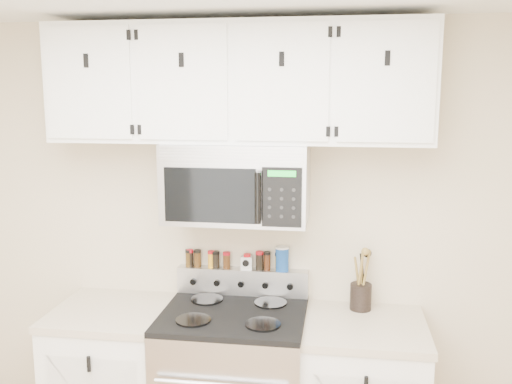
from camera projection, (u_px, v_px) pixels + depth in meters
back_wall at (243, 242)px, 3.29m from camera, size 3.50×0.01×2.50m
microwave at (237, 182)px, 3.04m from camera, size 0.76×0.44×0.42m
upper_cabinets at (237, 83)px, 2.97m from camera, size 2.00×0.35×0.62m
utensil_crock at (361, 294)px, 3.13m from camera, size 0.12×0.12×0.34m
kitchen_timer at (246, 263)px, 3.27m from camera, size 0.07×0.06×0.07m
salt_canister at (282, 259)px, 3.24m from camera, size 0.08×0.08×0.14m
spice_jar_0 at (189, 258)px, 3.32m from camera, size 0.04×0.04×0.10m
spice_jar_1 at (190, 258)px, 3.32m from camera, size 0.04×0.04×0.10m
spice_jar_2 at (197, 258)px, 3.31m from camera, size 0.04×0.04×0.10m
spice_jar_3 at (211, 259)px, 3.30m from camera, size 0.04×0.04×0.10m
spice_jar_4 at (216, 259)px, 3.30m from camera, size 0.04×0.04×0.10m
spice_jar_5 at (227, 260)px, 3.29m from camera, size 0.04×0.04×0.10m
spice_jar_6 at (247, 261)px, 3.27m from camera, size 0.04×0.04×0.09m
spice_jar_7 at (260, 260)px, 3.26m from camera, size 0.05×0.05×0.11m
spice_jar_8 at (267, 261)px, 3.25m from camera, size 0.04×0.04×0.11m
spice_jar_9 at (278, 262)px, 3.24m from camera, size 0.04×0.04×0.10m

